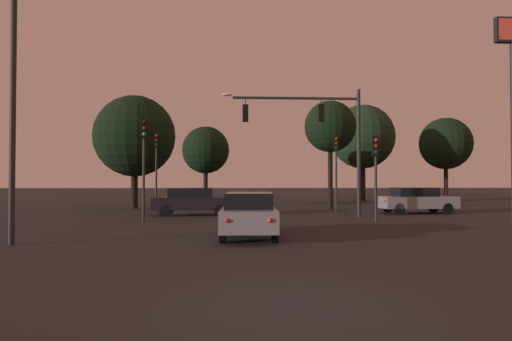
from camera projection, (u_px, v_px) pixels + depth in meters
name	position (u px, v px, depth m)	size (l,w,h in m)	color
ground_plane	(247.00, 209.00, 31.45)	(168.00, 168.00, 0.00)	black
traffic_signal_mast_arm	(318.00, 127.00, 24.19)	(7.36, 0.41, 6.78)	#232326
traffic_light_corner_left	(376.00, 161.00, 21.18)	(0.32, 0.36, 3.97)	#232326
traffic_light_corner_right	(144.00, 149.00, 21.28)	(0.35, 0.38, 4.80)	#232326
traffic_light_median	(156.00, 156.00, 28.40)	(0.35, 0.38, 4.87)	#232326
traffic_light_far_side	(336.00, 158.00, 28.10)	(0.32, 0.36, 4.65)	#232326
car_nearside_lane	(249.00, 214.00, 15.65)	(1.94, 4.59, 1.52)	gray
car_crossing_left	(193.00, 201.00, 25.37)	(4.54, 1.80, 1.52)	black
car_crossing_right	(416.00, 200.00, 26.78)	(4.51, 2.09, 1.52)	gray
parking_lot_lamp_post	(13.00, 63.00, 13.85)	(1.70, 0.36, 8.79)	#232326
tree_behind_sign	(206.00, 150.00, 44.88)	(4.62, 4.62, 7.22)	black
tree_left_far	(363.00, 137.00, 42.99)	(5.99, 5.99, 9.03)	black
tree_center_horizon	(330.00, 127.00, 31.19)	(3.51, 3.51, 7.37)	black
tree_right_cluster	(135.00, 136.00, 31.78)	(5.64, 5.64, 7.82)	black
tree_lot_edge	(446.00, 144.00, 35.61)	(4.01, 4.01, 6.80)	black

